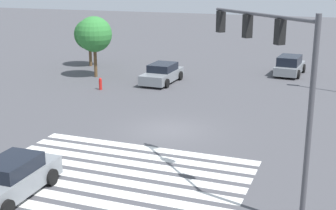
{
  "coord_description": "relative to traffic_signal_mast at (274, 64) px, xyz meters",
  "views": [
    {
      "loc": [
        8.27,
        -21.92,
        7.96
      ],
      "look_at": [
        0.0,
        0.0,
        1.4
      ],
      "focal_mm": 50.0,
      "sensor_mm": 36.0,
      "label": 1
    }
  ],
  "objects": [
    {
      "name": "car_0",
      "position": [
        -1.85,
        22.95,
        -4.29
      ],
      "size": [
        2.3,
        4.42,
        1.6
      ],
      "rotation": [
        0.0,
        0.0,
        1.5
      ],
      "color": "gray",
      "rests_on": "ground_plane"
    },
    {
      "name": "tree_corner_a",
      "position": [
        -19.06,
        20.65,
        -2.24
      ],
      "size": [
        2.72,
        2.72,
        4.19
      ],
      "color": "brown",
      "rests_on": "ground_plane"
    },
    {
      "name": "fire_hydrant",
      "position": [
        -13.87,
        12.95,
        -4.63
      ],
      "size": [
        0.22,
        0.22,
        0.86
      ],
      "color": "red",
      "rests_on": "ground_plane"
    },
    {
      "name": "tree_corner_b",
      "position": [
        -16.32,
        16.68,
        -1.64
      ],
      "size": [
        2.8,
        2.8,
        4.83
      ],
      "color": "brown",
      "rests_on": "ground_plane"
    },
    {
      "name": "traffic_signal_mast",
      "position": [
        0.0,
        0.0,
        0.0
      ],
      "size": [
        4.25,
        4.25,
        6.87
      ],
      "rotation": [
        0.0,
        0.0,
        2.36
      ],
      "color": "#47474C",
      "rests_on": "ground_plane"
    },
    {
      "name": "car_2",
      "position": [
        -10.57,
        16.62,
        -4.37
      ],
      "size": [
        2.2,
        4.65,
        1.45
      ],
      "rotation": [
        0.0,
        0.0,
        -1.59
      ],
      "color": "gray",
      "rests_on": "ground_plane"
    },
    {
      "name": "crosswalk_markings",
      "position": [
        -6.13,
        -0.49,
        -5.05
      ],
      "size": [
        10.74,
        8.2,
        0.01
      ],
      "rotation": [
        0.0,
        0.0,
        1.57
      ],
      "color": "silver",
      "rests_on": "ground_plane"
    },
    {
      "name": "ground_plane",
      "position": [
        -6.13,
        6.13,
        -5.06
      ],
      "size": [
        148.5,
        148.5,
        0.0
      ],
      "primitive_type": "plane",
      "color": "#47474C"
    },
    {
      "name": "car_5",
      "position": [
        -8.86,
        -3.02,
        -4.37
      ],
      "size": [
        1.99,
        4.43,
        1.45
      ],
      "rotation": [
        0.0,
        0.0,
        -1.55
      ],
      "color": "gray",
      "rests_on": "ground_plane"
    }
  ]
}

